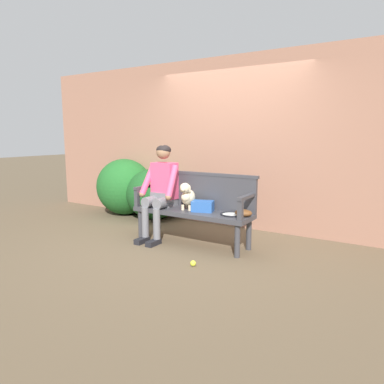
# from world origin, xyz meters

# --- Properties ---
(ground_plane) EXTENTS (40.00, 40.00, 0.00)m
(ground_plane) POSITION_xyz_m (0.00, 0.00, 0.00)
(ground_plane) COLOR brown
(brick_garden_fence) EXTENTS (8.00, 0.30, 2.70)m
(brick_garden_fence) POSITION_xyz_m (0.00, 1.31, 1.35)
(brick_garden_fence) COLOR #936651
(brick_garden_fence) RESTS_ON ground
(hedge_bush_mid_right) EXTENTS (1.04, 0.96, 0.89)m
(hedge_bush_mid_right) POSITION_xyz_m (-1.36, 0.92, 0.45)
(hedge_bush_mid_right) COLOR #194C1E
(hedge_bush_mid_right) RESTS_ON ground
(hedge_bush_far_right) EXTENTS (1.06, 1.00, 1.04)m
(hedge_bush_far_right) POSITION_xyz_m (-2.06, 0.91, 0.52)
(hedge_bush_far_right) COLOR #1E5B23
(hedge_bush_far_right) RESTS_ON ground
(garden_bench) EXTENTS (1.68, 0.48, 0.47)m
(garden_bench) POSITION_xyz_m (0.00, 0.00, 0.41)
(garden_bench) COLOR #38383D
(garden_bench) RESTS_ON ground
(bench_backrest) EXTENTS (1.72, 0.06, 0.50)m
(bench_backrest) POSITION_xyz_m (0.00, 0.21, 0.73)
(bench_backrest) COLOR #38383D
(bench_backrest) RESTS_ON garden_bench
(bench_armrest_left_end) EXTENTS (0.06, 0.48, 0.28)m
(bench_armrest_left_end) POSITION_xyz_m (-0.80, -0.09, 0.67)
(bench_armrest_left_end) COLOR #38383D
(bench_armrest_left_end) RESTS_ON garden_bench
(bench_armrest_right_end) EXTENTS (0.06, 0.48, 0.28)m
(bench_armrest_right_end) POSITION_xyz_m (0.80, -0.09, 0.67)
(bench_armrest_right_end) COLOR #38383D
(bench_armrest_right_end) RESTS_ON garden_bench
(person_seated) EXTENTS (0.56, 0.64, 1.34)m
(person_seated) POSITION_xyz_m (-0.51, -0.01, 0.74)
(person_seated) COLOR black
(person_seated) RESTS_ON ground
(dog_on_bench) EXTENTS (0.23, 0.38, 0.38)m
(dog_on_bench) POSITION_xyz_m (-0.07, -0.00, 0.66)
(dog_on_bench) COLOR beige
(dog_on_bench) RESTS_ON garden_bench
(tennis_racket) EXTENTS (0.32, 0.58, 0.03)m
(tennis_racket) POSITION_xyz_m (0.59, 0.05, 0.48)
(tennis_racket) COLOR black
(tennis_racket) RESTS_ON garden_bench
(baseball_glove) EXTENTS (0.24, 0.20, 0.09)m
(baseball_glove) POSITION_xyz_m (0.74, 0.02, 0.52)
(baseball_glove) COLOR brown
(baseball_glove) RESTS_ON garden_bench
(sports_bag) EXTENTS (0.33, 0.27, 0.14)m
(sports_bag) POSITION_xyz_m (0.16, 0.01, 0.54)
(sports_bag) COLOR #2856A3
(sports_bag) RESTS_ON garden_bench
(tennis_ball) EXTENTS (0.07, 0.07, 0.07)m
(tennis_ball) POSITION_xyz_m (0.46, -0.71, 0.03)
(tennis_ball) COLOR #CCDB33
(tennis_ball) RESTS_ON ground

